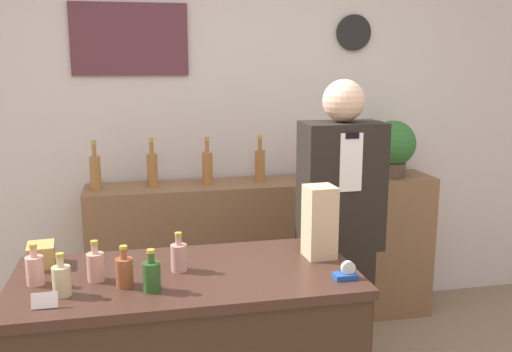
{
  "coord_description": "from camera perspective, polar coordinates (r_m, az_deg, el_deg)",
  "views": [
    {
      "loc": [
        -0.59,
        -1.78,
        1.78
      ],
      "look_at": [
        0.03,
        1.1,
        1.16
      ],
      "focal_mm": 40.0,
      "sensor_mm": 36.0,
      "label": 1
    }
  ],
  "objects": [
    {
      "name": "back_shelf",
      "position": [
        3.85,
        0.96,
        -7.69
      ],
      "size": [
        2.3,
        0.37,
        0.98
      ],
      "color": "brown",
      "rests_on": "ground_plane"
    },
    {
      "name": "counter_bottle_5",
      "position": [
        2.39,
        -7.72,
        -7.98
      ],
      "size": [
        0.07,
        0.07,
        0.16
      ],
      "color": "tan",
      "rests_on": "display_counter"
    },
    {
      "name": "shelf_bottle_4",
      "position": [
        3.79,
        5.4,
        1.41
      ],
      "size": [
        0.07,
        0.07,
        0.31
      ],
      "color": "#9C653B",
      "rests_on": "back_shelf"
    },
    {
      "name": "paper_bag",
      "position": [
        2.51,
        6.39,
        -4.57
      ],
      "size": [
        0.13,
        0.14,
        0.32
      ],
      "color": "tan",
      "rests_on": "display_counter"
    },
    {
      "name": "potted_plant",
      "position": [
        3.93,
        13.52,
        2.93
      ],
      "size": [
        0.31,
        0.31,
        0.38
      ],
      "color": "#4C3D2D",
      "rests_on": "back_shelf"
    },
    {
      "name": "counter_bottle_2",
      "position": [
        2.35,
        -15.75,
        -8.62
      ],
      "size": [
        0.07,
        0.07,
        0.16
      ],
      "color": "tan",
      "rests_on": "display_counter"
    },
    {
      "name": "gift_box",
      "position": [
        2.59,
        -20.68,
        -7.39
      ],
      "size": [
        0.12,
        0.15,
        0.09
      ],
      "color": "tan",
      "rests_on": "display_counter"
    },
    {
      "name": "shelf_bottle_1",
      "position": [
        3.62,
        -10.33,
        0.76
      ],
      "size": [
        0.07,
        0.07,
        0.31
      ],
      "color": "#A26B34",
      "rests_on": "back_shelf"
    },
    {
      "name": "shelf_bottle_3",
      "position": [
        3.68,
        0.38,
        1.16
      ],
      "size": [
        0.07,
        0.07,
        0.31
      ],
      "color": "#A16B35",
      "rests_on": "back_shelf"
    },
    {
      "name": "shelf_bottle_0",
      "position": [
        3.6,
        -15.78,
        0.45
      ],
      "size": [
        0.07,
        0.07,
        0.31
      ],
      "color": "#A16E3B",
      "rests_on": "back_shelf"
    },
    {
      "name": "shelf_bottle_2",
      "position": [
        3.62,
        -4.88,
        0.92
      ],
      "size": [
        0.07,
        0.07,
        0.31
      ],
      "color": "#A56A37",
      "rests_on": "back_shelf"
    },
    {
      "name": "shopkeeper",
      "position": [
        3.11,
        8.34,
        -6.01
      ],
      "size": [
        0.42,
        0.26,
        1.67
      ],
      "color": "black",
      "rests_on": "ground_plane"
    },
    {
      "name": "price_card_left",
      "position": [
        2.18,
        -20.39,
        -11.59
      ],
      "size": [
        0.09,
        0.02,
        0.06
      ],
      "color": "white",
      "rests_on": "display_counter"
    },
    {
      "name": "counter_bottle_1",
      "position": [
        2.25,
        -18.87,
        -9.78
      ],
      "size": [
        0.07,
        0.07,
        0.16
      ],
      "color": "tan",
      "rests_on": "display_counter"
    },
    {
      "name": "shelf_bottle_5",
      "position": [
        3.89,
        10.26,
        1.55
      ],
      "size": [
        0.07,
        0.07,
        0.31
      ],
      "color": "#986432",
      "rests_on": "back_shelf"
    },
    {
      "name": "tape_dispenser",
      "position": [
        2.33,
        9.0,
        -9.58
      ],
      "size": [
        0.09,
        0.06,
        0.07
      ],
      "color": "#1E4799",
      "rests_on": "display_counter"
    },
    {
      "name": "back_wall",
      "position": [
        3.84,
        -3.38,
        5.51
      ],
      "size": [
        5.2,
        0.09,
        2.7
      ],
      "color": "silver",
      "rests_on": "ground_plane"
    },
    {
      "name": "counter_bottle_4",
      "position": [
        2.21,
        -10.39,
        -9.75
      ],
      "size": [
        0.07,
        0.07,
        0.16
      ],
      "color": "#285020",
      "rests_on": "display_counter"
    },
    {
      "name": "counter_bottle_3",
      "position": [
        2.27,
        -13.02,
        -9.26
      ],
      "size": [
        0.07,
        0.07,
        0.16
      ],
      "color": "brown",
      "rests_on": "display_counter"
    },
    {
      "name": "counter_bottle_0",
      "position": [
        2.39,
        -21.24,
        -8.68
      ],
      "size": [
        0.07,
        0.07,
        0.16
      ],
      "color": "tan",
      "rests_on": "display_counter"
    }
  ]
}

